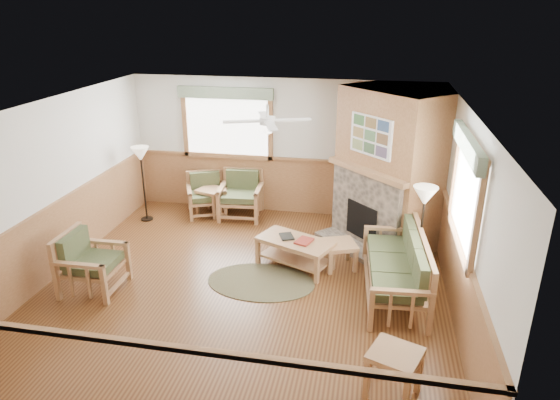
% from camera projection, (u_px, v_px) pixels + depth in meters
% --- Properties ---
extents(floor, '(6.00, 6.00, 0.01)m').
position_uv_depth(floor, '(246.00, 285.00, 7.60)').
color(floor, '#5A3419').
rests_on(floor, ground).
extents(ceiling, '(6.00, 6.00, 0.01)m').
position_uv_depth(ceiling, '(240.00, 108.00, 6.61)').
color(ceiling, white).
rests_on(ceiling, floor).
extents(wall_back, '(6.00, 0.02, 2.70)m').
position_uv_depth(wall_back, '(282.00, 147.00, 9.84)').
color(wall_back, silver).
rests_on(wall_back, floor).
extents(wall_front, '(6.00, 0.02, 2.70)m').
position_uv_depth(wall_front, '(155.00, 327.00, 4.36)').
color(wall_front, silver).
rests_on(wall_front, floor).
extents(wall_left, '(0.02, 6.00, 2.70)m').
position_uv_depth(wall_left, '(54.00, 189.00, 7.63)').
color(wall_left, silver).
rests_on(wall_left, floor).
extents(wall_right, '(0.02, 6.00, 2.70)m').
position_uv_depth(wall_right, '(463.00, 219.00, 6.57)').
color(wall_right, silver).
rests_on(wall_right, floor).
extents(wainscot, '(6.00, 6.00, 1.10)m').
position_uv_depth(wainscot, '(245.00, 253.00, 7.39)').
color(wainscot, '#95643D').
rests_on(wainscot, floor).
extents(fireplace, '(3.11, 3.11, 2.70)m').
position_uv_depth(fireplace, '(388.00, 168.00, 8.61)').
color(fireplace, '#95643D').
rests_on(fireplace, floor).
extents(window_back, '(1.90, 0.16, 1.50)m').
position_uv_depth(window_back, '(226.00, 86.00, 9.57)').
color(window_back, white).
rests_on(window_back, wall_back).
extents(window_right, '(0.16, 1.90, 1.50)m').
position_uv_depth(window_right, '(476.00, 135.00, 5.97)').
color(window_right, white).
rests_on(window_right, wall_right).
extents(ceiling_fan, '(1.59, 1.59, 0.36)m').
position_uv_depth(ceiling_fan, '(267.00, 108.00, 6.84)').
color(ceiling_fan, white).
rests_on(ceiling_fan, ceiling).
extents(sofa, '(2.04, 0.95, 0.91)m').
position_uv_depth(sofa, '(395.00, 266.00, 7.21)').
color(sofa, '#A5774D').
rests_on(sofa, floor).
extents(armchair_back_left, '(0.97, 0.97, 0.83)m').
position_uv_depth(armchair_back_left, '(206.00, 195.00, 10.03)').
color(armchair_back_left, '#A5774D').
rests_on(armchair_back_left, floor).
extents(armchair_back_right, '(0.87, 0.87, 0.91)m').
position_uv_depth(armchair_back_right, '(241.00, 195.00, 9.89)').
color(armchair_back_right, '#A5774D').
rests_on(armchair_back_right, floor).
extents(armchair_left, '(0.81, 0.81, 0.90)m').
position_uv_depth(armchair_left, '(92.00, 262.00, 7.33)').
color(armchair_left, '#A5774D').
rests_on(armchair_left, floor).
extents(coffee_table, '(1.34, 1.02, 0.48)m').
position_uv_depth(coffee_table, '(295.00, 253.00, 8.05)').
color(coffee_table, '#A5774D').
rests_on(coffee_table, floor).
extents(end_table_chairs, '(0.61, 0.59, 0.55)m').
position_uv_depth(end_table_chairs, '(212.00, 202.00, 10.07)').
color(end_table_chairs, '#A5774D').
rests_on(end_table_chairs, floor).
extents(end_table_sofa, '(0.66, 0.65, 0.58)m').
position_uv_depth(end_table_sofa, '(393.00, 374.00, 5.34)').
color(end_table_sofa, '#A5774D').
rests_on(end_table_sofa, floor).
extents(footstool, '(0.64, 0.64, 0.43)m').
position_uv_depth(footstool, '(339.00, 255.00, 8.04)').
color(footstool, '#A5774D').
rests_on(footstool, floor).
extents(braided_rug, '(2.09, 2.09, 0.01)m').
position_uv_depth(braided_rug, '(261.00, 282.00, 7.67)').
color(braided_rug, brown).
rests_on(braided_rug, floor).
extents(floor_lamp_left, '(0.40, 0.40, 1.50)m').
position_uv_depth(floor_lamp_left, '(143.00, 184.00, 9.64)').
color(floor_lamp_left, black).
rests_on(floor_lamp_left, floor).
extents(floor_lamp_right, '(0.36, 0.36, 1.56)m').
position_uv_depth(floor_lamp_right, '(421.00, 235.00, 7.41)').
color(floor_lamp_right, black).
rests_on(floor_lamp_right, floor).
extents(book_red, '(0.31, 0.36, 0.03)m').
position_uv_depth(book_red, '(304.00, 240.00, 7.88)').
color(book_red, maroon).
rests_on(book_red, coffee_table).
extents(book_dark, '(0.29, 0.33, 0.02)m').
position_uv_depth(book_dark, '(287.00, 236.00, 8.04)').
color(book_dark, black).
rests_on(book_dark, coffee_table).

